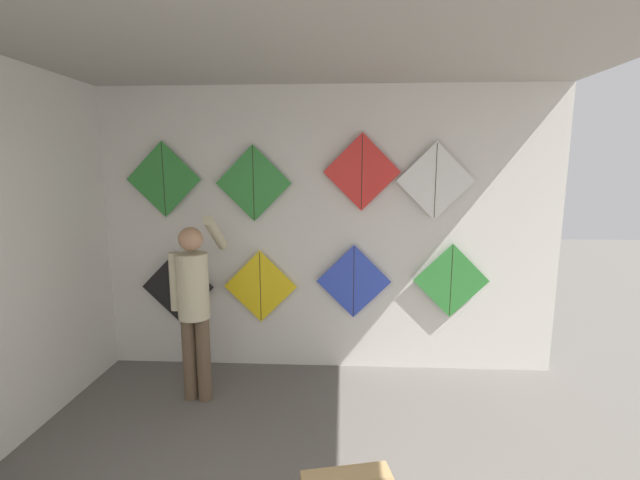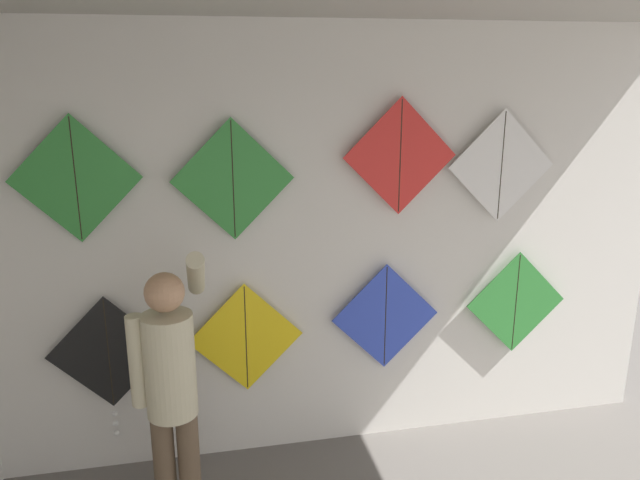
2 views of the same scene
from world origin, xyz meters
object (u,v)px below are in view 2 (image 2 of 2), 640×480
at_px(kite_0, 109,357).
at_px(kite_7, 501,166).
at_px(kite_2, 385,317).
at_px(shopkeeper, 171,383).
at_px(kite_6, 400,156).
at_px(kite_4, 76,179).
at_px(kite_3, 516,303).
at_px(kite_5, 233,180).
at_px(kite_1, 246,338).

distance_m(kite_0, kite_7, 2.76).
bearing_deg(kite_2, kite_7, 0.00).
height_order(shopkeeper, kite_0, shopkeeper).
bearing_deg(kite_0, kite_2, 0.02).
bearing_deg(kite_6, shopkeeper, -156.39).
bearing_deg(kite_4, kite_6, 0.00).
distance_m(shopkeeper, kite_3, 2.41).
relative_size(kite_3, kite_6, 1.00).
xyz_separation_m(shopkeeper, kite_0, (-0.39, 0.63, -0.12)).
bearing_deg(kite_2, kite_0, -179.98).
relative_size(kite_0, kite_2, 1.28).
distance_m(kite_5, kite_6, 1.04).
distance_m(kite_3, kite_5, 2.14).
bearing_deg(kite_5, kite_2, 0.00).
relative_size(kite_3, kite_5, 1.00).
distance_m(kite_2, kite_5, 1.37).
height_order(kite_1, kite_7, kite_7).
xyz_separation_m(kite_0, kite_1, (0.84, 0.00, 0.05)).
xyz_separation_m(kite_0, kite_2, (1.77, 0.00, 0.11)).
bearing_deg(kite_6, kite_3, 0.00).
bearing_deg(kite_4, kite_5, 0.00).
bearing_deg(kite_2, kite_5, 180.00).
distance_m(shopkeeper, kite_6, 1.90).
height_order(kite_3, kite_5, kite_5).
distance_m(kite_4, kite_7, 2.61).
xyz_separation_m(kite_5, kite_6, (1.04, 0.00, 0.11)).
relative_size(shopkeeper, kite_2, 2.23).
bearing_deg(kite_5, kite_0, -179.96).
xyz_separation_m(kite_4, kite_7, (2.61, 0.00, -0.01)).
bearing_deg(kite_3, kite_2, 180.00).
height_order(shopkeeper, kite_7, kite_7).
bearing_deg(kite_4, kite_1, 0.00).
distance_m(shopkeeper, kite_1, 0.78).
relative_size(kite_2, kite_6, 1.00).
bearing_deg(kite_3, kite_4, 180.00).
bearing_deg(kite_2, kite_3, 0.00).
bearing_deg(kite_5, kite_7, 0.00).
bearing_deg(kite_6, kite_1, 180.00).
bearing_deg(kite_1, kite_2, 0.00).
bearing_deg(kite_6, kite_0, -179.98).
bearing_deg(kite_7, kite_0, -179.99).
bearing_deg(kite_6, kite_7, 0.00).
xyz_separation_m(shopkeeper, kite_7, (2.14, 0.63, 0.98)).
bearing_deg(kite_5, kite_4, 180.00).
height_order(kite_3, kite_4, kite_4).
xyz_separation_m(kite_0, kite_4, (-0.08, 0.00, 1.11)).
relative_size(shopkeeper, kite_4, 2.23).
relative_size(kite_1, kite_5, 1.00).
bearing_deg(kite_2, shopkeeper, -155.43).
distance_m(shopkeeper, kite_2, 1.52).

